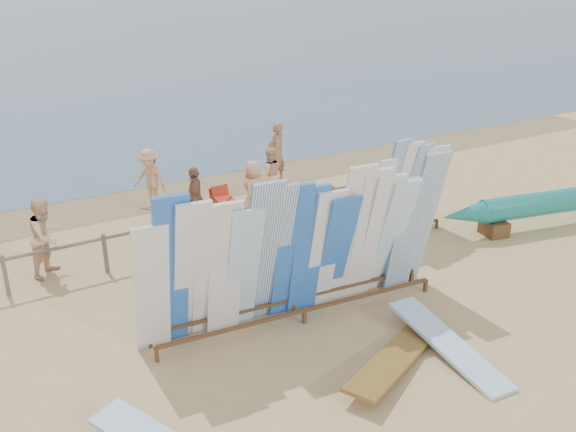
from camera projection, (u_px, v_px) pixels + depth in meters
ground at (254, 307)px, 11.89m from camera, size 160.00×160.00×0.00m
wet_sand_strip at (134, 199)px, 17.58m from camera, size 40.00×2.60×0.01m
fence at (191, 227)px, 14.03m from camera, size 12.08×0.08×0.90m
main_surfboard_rack at (299, 253)px, 11.04m from camera, size 6.05×1.41×2.98m
side_surfboard_rack at (407, 191)px, 14.80m from camera, size 2.25×0.77×2.56m
outrigger_canoe at (557, 203)px, 15.52m from camera, size 6.79×2.02×0.97m
vendor_table at (339, 266)px, 12.62m from camera, size 1.11×0.97×1.23m
flat_board_c at (394, 367)px, 10.08m from camera, size 2.68×1.65×0.31m
flat_board_b at (447, 352)px, 10.48m from camera, size 0.80×2.73×0.34m
beach_chair_left at (226, 212)px, 15.85m from camera, size 0.71×0.73×0.93m
beach_chair_right at (187, 231)px, 14.78m from camera, size 0.51×0.53×0.79m
stroller at (224, 212)px, 15.52m from camera, size 0.59×0.79×1.02m
beachgoer_3 at (150, 179)px, 16.64m from camera, size 0.92×1.17×1.68m
beachgoer_8 at (269, 175)px, 17.06m from camera, size 0.85×0.53×1.62m
beachgoer_6 at (254, 191)px, 15.81m from camera, size 0.85×0.79×1.62m
beachgoer_7 at (276, 152)px, 18.71m from camera, size 0.78×0.60×1.88m
beachgoer_4 at (195, 198)px, 15.30m from camera, size 0.78×1.04×1.62m
beachgoer_2 at (46, 236)px, 12.92m from camera, size 0.90×0.87×1.74m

